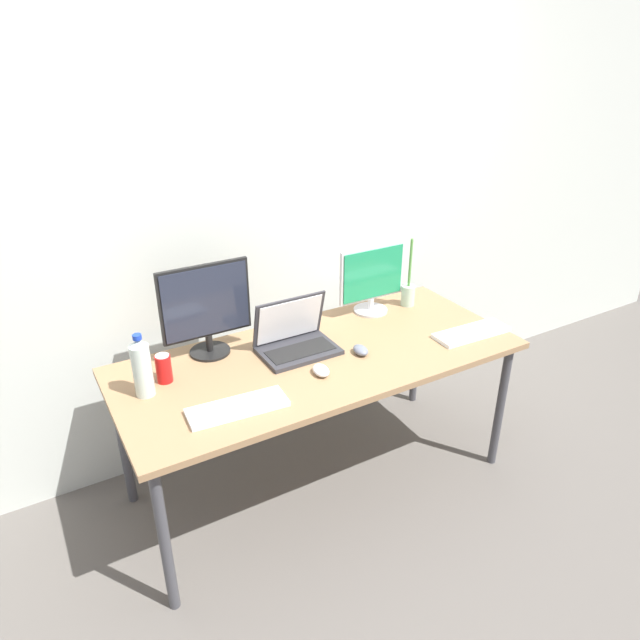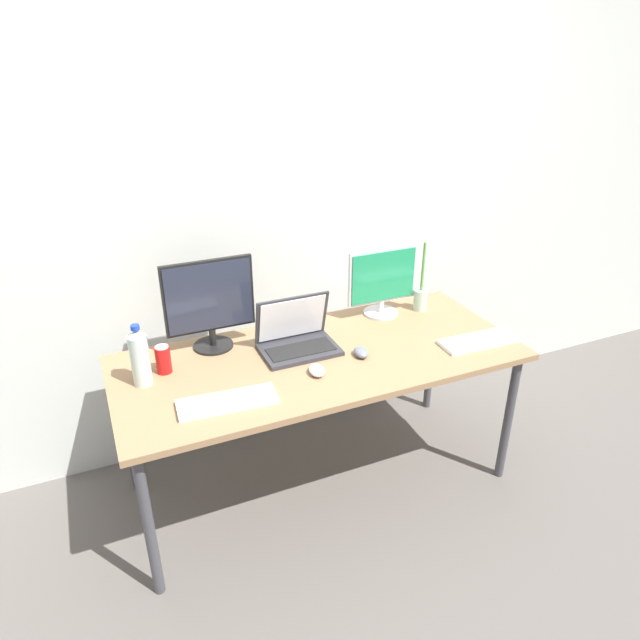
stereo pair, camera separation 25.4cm
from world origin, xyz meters
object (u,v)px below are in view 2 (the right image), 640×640
at_px(monitor_left, 209,302).
at_px(monitor_center, 382,281).
at_px(keyboard_main, 227,402).
at_px(soda_can_near_keyboard, 163,359).
at_px(water_bottle, 140,357).
at_px(bamboo_vase, 421,297).
at_px(laptop_silver, 297,337).
at_px(mouse_by_keyboard, 317,370).
at_px(mouse_by_laptop, 361,352).
at_px(work_desk, 320,365).
at_px(keyboard_aux, 480,341).

bearing_deg(monitor_left, monitor_center, -0.09).
xyz_separation_m(monitor_left, keyboard_main, (-0.07, -0.48, -0.22)).
relative_size(monitor_left, soda_can_near_keyboard, 3.43).
relative_size(water_bottle, bamboo_vase, 0.73).
distance_m(monitor_left, keyboard_main, 0.54).
bearing_deg(soda_can_near_keyboard, keyboard_main, -61.95).
xyz_separation_m(keyboard_main, soda_can_near_keyboard, (-0.19, 0.35, 0.05)).
height_order(laptop_silver, mouse_by_keyboard, laptop_silver).
distance_m(monitor_left, bamboo_vase, 1.13).
distance_m(monitor_center, water_bottle, 1.26).
distance_m(mouse_by_laptop, water_bottle, 0.97).
distance_m(monitor_left, mouse_by_laptop, 0.73).
bearing_deg(mouse_by_laptop, monitor_center, 56.00).
relative_size(monitor_center, mouse_by_keyboard, 3.74).
bearing_deg(work_desk, laptop_silver, 126.21).
bearing_deg(soda_can_near_keyboard, mouse_by_laptop, -14.56).
xyz_separation_m(work_desk, bamboo_vase, (0.69, 0.24, 0.13)).
relative_size(mouse_by_keyboard, mouse_by_laptop, 1.09).
bearing_deg(water_bottle, bamboo_vase, 6.25).
height_order(laptop_silver, soda_can_near_keyboard, laptop_silver).
distance_m(mouse_by_keyboard, mouse_by_laptop, 0.25).
bearing_deg(keyboard_main, monitor_left, 86.81).
xyz_separation_m(mouse_by_keyboard, water_bottle, (-0.70, 0.22, 0.11)).
bearing_deg(monitor_left, keyboard_main, -97.76).
bearing_deg(monitor_left, mouse_by_laptop, -30.89).
distance_m(work_desk, monitor_left, 0.58).
bearing_deg(bamboo_vase, laptop_silver, -169.83).
relative_size(monitor_left, keyboard_main, 1.10).
bearing_deg(mouse_by_laptop, soda_can_near_keyboard, 171.78).
height_order(keyboard_aux, soda_can_near_keyboard, soda_can_near_keyboard).
distance_m(mouse_by_keyboard, bamboo_vase, 0.86).
bearing_deg(mouse_by_laptop, mouse_by_keyboard, -159.65).
bearing_deg(monitor_center, monitor_left, 179.91).
bearing_deg(keyboard_aux, mouse_by_keyboard, 178.58).
bearing_deg(mouse_by_keyboard, laptop_silver, 97.16).
bearing_deg(monitor_center, work_desk, -149.88).
distance_m(work_desk, keyboard_main, 0.54).
xyz_separation_m(work_desk, mouse_by_keyboard, (-0.08, -0.14, 0.07)).
height_order(keyboard_main, bamboo_vase, bamboo_vase).
xyz_separation_m(work_desk, keyboard_main, (-0.49, -0.21, 0.07)).
height_order(monitor_left, mouse_by_laptop, monitor_left).
bearing_deg(water_bottle, monitor_center, 8.86).
relative_size(laptop_silver, water_bottle, 1.28).
distance_m(keyboard_main, mouse_by_laptop, 0.67).
bearing_deg(keyboard_main, mouse_by_laptop, 15.43).
height_order(monitor_left, soda_can_near_keyboard, monitor_left).
height_order(monitor_center, keyboard_aux, monitor_center).
relative_size(work_desk, monitor_left, 4.30).
distance_m(monitor_left, keyboard_aux, 1.29).
relative_size(monitor_left, mouse_by_laptop, 4.61).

